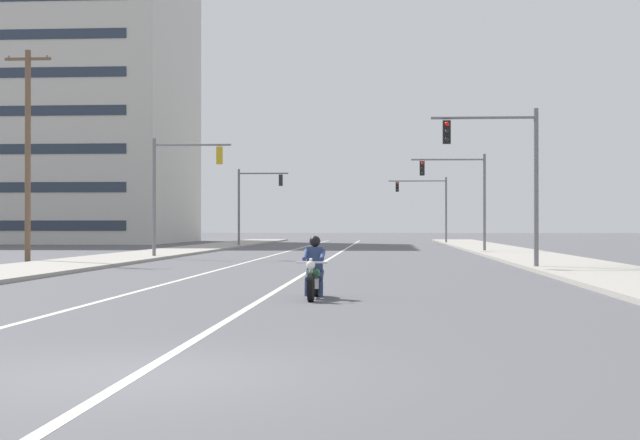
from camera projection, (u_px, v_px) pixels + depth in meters
ground_plane at (138, 375)px, 10.56m from camera, size 400.00×400.00×0.00m
lane_stripe_center at (337, 254)px, 55.45m from camera, size 0.16×100.00×0.01m
lane_stripe_left at (279, 254)px, 55.70m from camera, size 0.16×100.00×0.01m
sidewalk_kerb_right at (526, 256)px, 49.75m from camera, size 4.40×110.00×0.14m
sidewalk_kerb_left at (145, 255)px, 51.19m from camera, size 4.40×110.00×0.14m
motorcycle_with_rider at (314, 274)px, 21.47m from camera, size 0.70×2.19×1.46m
traffic_signal_near_right at (506, 164)px, 35.61m from camera, size 4.10×0.37×6.20m
traffic_signal_near_left at (176, 180)px, 47.77m from camera, size 4.09×0.38×6.20m
traffic_signal_mid_right at (463, 188)px, 58.29m from camera, size 4.69×0.49×6.20m
traffic_signal_mid_left at (253, 196)px, 73.85m from camera, size 4.04×0.37×6.20m
traffic_signal_far_right at (429, 199)px, 86.25m from camera, size 5.42×0.43×6.20m
utility_pole_left_near at (28, 152)px, 42.05m from camera, size 2.12×0.26×9.66m
apartment_building_far_left_block at (34, 88)px, 93.15m from camera, size 30.04×21.66×30.93m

